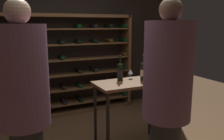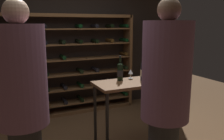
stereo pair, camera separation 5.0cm
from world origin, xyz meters
name	(u,v)px [view 1 (the left image)]	position (x,y,z in m)	size (l,w,h in m)	color
back_wall	(66,43)	(0.00, 1.93, 1.41)	(5.12, 0.10, 2.82)	black
wine_rack	(62,66)	(-0.14, 1.72, 0.98)	(2.94, 0.32, 1.98)	brown
tasting_table	(132,91)	(0.42, -0.02, 0.85)	(1.06, 0.54, 0.99)	brown
person_guest_khaki	(160,60)	(1.94, 1.34, 1.02)	(0.51, 0.51, 1.86)	black
person_guest_blue_shirt	(24,100)	(-1.06, -0.59, 1.11)	(0.47, 0.47, 2.00)	#262626
person_host_in_suit	(167,94)	(0.21, -1.05, 1.12)	(0.47, 0.47, 2.02)	#2B2B2B
wine_bottle_red_label	(120,71)	(0.31, 0.12, 1.12)	(0.09, 0.09, 0.36)	black
wine_bottle_amber_reserve	(143,71)	(0.61, -0.02, 1.13)	(0.08, 0.08, 0.37)	black
wine_glass_stemmed_center	(131,72)	(0.50, 0.17, 1.09)	(0.07, 0.07, 0.14)	silver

